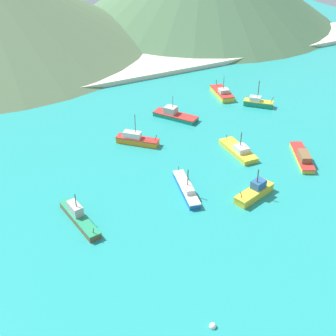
% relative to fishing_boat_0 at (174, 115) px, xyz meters
% --- Properties ---
extents(ground, '(260.00, 280.00, 0.50)m').
position_rel_fishing_boat_0_xyz_m(ground, '(-19.28, -35.92, -1.06)').
color(ground, teal).
extents(fishing_boat_0, '(8.34, 10.45, 5.37)m').
position_rel_fishing_boat_0_xyz_m(fishing_boat_0, '(0.00, 0.00, 0.00)').
color(fishing_boat_0, '#198466').
rests_on(fishing_boat_0, ground).
extents(fishing_boat_1, '(7.96, 7.85, 6.58)m').
position_rel_fishing_boat_0_xyz_m(fishing_boat_1, '(-12.60, -7.04, 0.16)').
color(fishing_boat_1, orange).
rests_on(fishing_boat_1, ground).
extents(fishing_boat_3, '(4.90, 9.40, 5.49)m').
position_rel_fishing_boat_0_xyz_m(fishing_boat_3, '(16.53, 5.62, 0.02)').
color(fishing_boat_3, gold).
rests_on(fishing_boat_3, ground).
extents(fishing_boat_5, '(6.49, 6.48, 6.41)m').
position_rel_fishing_boat_0_xyz_m(fishing_boat_5, '(20.91, -3.33, 0.10)').
color(fishing_boat_5, '#198466').
rests_on(fishing_boat_5, ground).
extents(fishing_boat_7, '(8.65, 4.66, 5.38)m').
position_rel_fishing_boat_0_xyz_m(fishing_boat_7, '(-2.18, -33.63, 0.19)').
color(fishing_boat_7, gold).
rests_on(fishing_boat_7, ground).
extents(fishing_boat_8, '(7.34, 11.00, 2.10)m').
position_rel_fishing_boat_0_xyz_m(fishing_boat_8, '(13.41, -27.91, -0.07)').
color(fishing_boat_8, gold).
rests_on(fishing_boat_8, ground).
extents(fishing_boat_10, '(3.47, 11.33, 5.05)m').
position_rel_fishing_boat_0_xyz_m(fishing_boat_10, '(-31.23, -26.32, 0.09)').
color(fishing_boat_10, brown).
rests_on(fishing_boat_10, ground).
extents(fishing_boat_11, '(4.40, 11.22, 5.02)m').
position_rel_fishing_boat_0_xyz_m(fishing_boat_11, '(-11.97, -27.13, -0.12)').
color(fishing_boat_11, '#1E5BA8').
rests_on(fishing_boat_11, ground).
extents(fishing_boat_12, '(3.54, 10.05, 4.92)m').
position_rel_fishing_boat_0_xyz_m(fishing_boat_12, '(3.88, -20.00, -0.11)').
color(fishing_boat_12, gold).
rests_on(fishing_boat_12, ground).
extents(buoy_1, '(0.91, 0.91, 0.91)m').
position_rel_fishing_boat_0_xyz_m(buoy_1, '(-23.15, -53.78, -0.65)').
color(buoy_1, silver).
rests_on(buoy_1, ground).
extents(beach_strip, '(247.00, 17.48, 1.20)m').
position_rel_fishing_boat_0_xyz_m(beach_strip, '(-19.28, 33.18, -0.21)').
color(beach_strip, beige).
rests_on(beach_strip, ground).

